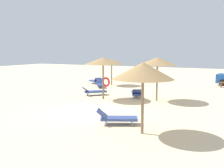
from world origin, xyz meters
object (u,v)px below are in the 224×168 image
parasol_2 (157,61)px  lounger_2 (136,93)px  parasol_0 (112,62)px  lounger_5 (100,84)px  parasol_3 (103,62)px  lounger_4 (116,118)px  lounger_3 (94,91)px  lounger_0 (95,81)px  parasol_4 (143,71)px

parasol_2 → lounger_2: parasol_2 is taller
parasol_0 → lounger_5: 2.73m
parasol_3 → lounger_4: parasol_3 is taller
lounger_2 → parasol_0: bearing=132.0°
parasol_0 → lounger_4: size_ratio=1.30×
lounger_3 → lounger_5: 4.36m
parasol_2 → lounger_0: bearing=145.2°
parasol_4 → lounger_4: 2.84m
parasol_3 → parasol_0: bearing=112.2°
parasol_0 → lounger_3: bearing=-76.5°
lounger_2 → parasol_2: bearing=-19.2°
parasol_2 → lounger_0: parasol_2 is taller
parasol_2 → parasol_3: 3.74m
parasol_2 → lounger_5: (-6.66, 3.92, -2.37)m
lounger_0 → lounger_4: bearing=-55.6°
lounger_2 → lounger_0: bearing=141.8°
parasol_2 → lounger_0: size_ratio=1.57×
lounger_4 → parasol_4: bearing=-24.5°
parasol_2 → lounger_5: bearing=149.6°
parasol_2 → lounger_5: parasol_2 is taller
lounger_4 → lounger_5: 12.28m
lounger_2 → lounger_3: bearing=-167.7°
parasol_3 → lounger_5: size_ratio=1.53×
lounger_2 → lounger_4: bearing=-76.1°
parasol_4 → lounger_3: bearing=132.9°
lounger_4 → lounger_0: bearing=124.4°
lounger_4 → parasol_2: bearing=90.0°
lounger_2 → lounger_5: size_ratio=1.03×
lounger_2 → lounger_5: (-4.92, 3.31, 0.00)m
lounger_0 → lounger_5: 2.57m
lounger_5 → parasol_2: bearing=-30.4°
parasol_4 → lounger_3: 9.82m
lounger_3 → lounger_0: bearing=119.9°
parasol_2 → lounger_0: (-8.38, 5.83, -2.37)m
parasol_3 → parasol_2: bearing=17.6°
parasol_2 → lounger_2: (-1.74, 0.61, -2.37)m
lounger_3 → lounger_4: size_ratio=0.92×
parasol_2 → lounger_3: 5.50m
parasol_0 → parasol_4: 15.10m
parasol_0 → lounger_3: size_ratio=1.41×
lounger_0 → lounger_2: lounger_0 is taller
parasol_3 → parasol_4: bearing=-49.5°
parasol_3 → lounger_2: 3.44m
lounger_5 → lounger_3: bearing=-67.1°
lounger_2 → lounger_4: size_ratio=1.00×
parasol_4 → lounger_2: 8.68m
lounger_3 → parasol_3: bearing=-36.3°
parasol_4 → lounger_3: parasol_4 is taller
parasol_3 → parasol_4: (5.10, -5.97, -0.05)m
parasol_0 → lounger_4: 13.87m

